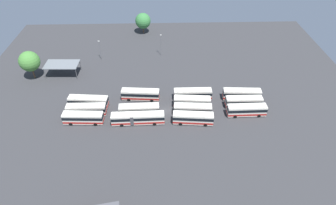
{
  "coord_description": "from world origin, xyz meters",
  "views": [
    {
      "loc": [
        -1.55,
        -63.79,
        54.42
      ],
      "look_at": [
        0.48,
        1.76,
        1.51
      ],
      "focal_mm": 30.85,
      "sensor_mm": 36.0,
      "label": 1
    }
  ],
  "objects": [
    {
      "name": "bus_row0_slot1",
      "position": [
        -22.67,
        -1.1,
        1.83
      ],
      "size": [
        11.0,
        2.61,
        3.46
      ],
      "color": "silver",
      "rests_on": "ground_plane"
    },
    {
      "name": "bus_row1_slot3",
      "position": [
        -7.7,
        5.52,
        1.83
      ],
      "size": [
        11.47,
        3.44,
        3.46
      ],
      "color": "silver",
      "rests_on": "ground_plane"
    },
    {
      "name": "lamp_post_by_building",
      "position": [
        -1.16,
        32.3,
        4.55
      ],
      "size": [
        0.56,
        0.28,
        8.27
      ],
      "color": "slate",
      "rests_on": "ground_plane"
    },
    {
      "name": "bus_row3_slot2",
      "position": [
        22.58,
        1.01,
        1.83
      ],
      "size": [
        10.61,
        2.65,
        3.46
      ],
      "color": "silver",
      "rests_on": "ground_plane"
    },
    {
      "name": "lamp_post_far_corner",
      "position": [
        -23.14,
        29.7,
        4.17
      ],
      "size": [
        0.56,
        0.28,
        7.52
      ],
      "color": "slate",
      "rests_on": "ground_plane"
    },
    {
      "name": "bus_row2_slot1",
      "position": [
        7.35,
        -2.01,
        1.83
      ],
      "size": [
        10.78,
        3.31,
        3.46
      ],
      "color": "silver",
      "rests_on": "ground_plane"
    },
    {
      "name": "bus_row3_slot1",
      "position": [
        22.53,
        -2.7,
        1.83
      ],
      "size": [
        11.0,
        2.7,
        3.46
      ],
      "color": "silver",
      "rests_on": "ground_plane"
    },
    {
      "name": "bus_row1_slot1",
      "position": [
        -7.75,
        -1.68,
        1.83
      ],
      "size": [
        11.38,
        2.82,
        3.46
      ],
      "color": "silver",
      "rests_on": "ground_plane"
    },
    {
      "name": "tree_northeast",
      "position": [
        -43.83,
        18.36,
        6.32
      ],
      "size": [
        6.61,
        6.61,
        9.64
      ],
      "color": "brown",
      "rests_on": "ground_plane"
    },
    {
      "name": "bus_row2_slot0",
      "position": [
        7.1,
        -5.6,
        1.83
      ],
      "size": [
        11.17,
        3.53,
        3.46
      ],
      "color": "silver",
      "rests_on": "ground_plane"
    },
    {
      "name": "bus_row3_slot3",
      "position": [
        22.87,
        4.71,
        1.83
      ],
      "size": [
        11.37,
        3.18,
        3.46
      ],
      "color": "silver",
      "rests_on": "ground_plane"
    },
    {
      "name": "tree_east_edge",
      "position": [
        -8.45,
        51.74,
        5.33
      ],
      "size": [
        6.43,
        6.43,
        8.55
      ],
      "color": "brown",
      "rests_on": "ground_plane"
    },
    {
      "name": "maintenance_shelter",
      "position": [
        -34.42,
        19.98,
        3.97
      ],
      "size": [
        11.2,
        6.57,
        4.16
      ],
      "color": "slate",
      "rests_on": "ground_plane"
    },
    {
      "name": "bus_row1_slot0",
      "position": [
        -7.99,
        -5.18,
        1.83
      ],
      "size": [
        14.47,
        2.84,
        3.46
      ],
      "color": "silver",
      "rests_on": "ground_plane"
    },
    {
      "name": "bus_row2_slot2",
      "position": [
        7.49,
        1.48,
        1.83
      ],
      "size": [
        10.75,
        3.36,
        3.46
      ],
      "color": "silver",
      "rests_on": "ground_plane"
    },
    {
      "name": "bus_row2_slot3",
      "position": [
        8.06,
        5.26,
        1.83
      ],
      "size": [
        11.36,
        2.6,
        3.46
      ],
      "color": "silver",
      "rests_on": "ground_plane"
    },
    {
      "name": "bus_row0_slot2",
      "position": [
        -22.74,
        2.6,
        1.83
      ],
      "size": [
        11.64,
        3.55,
        3.46
      ],
      "color": "silver",
      "rests_on": "ground_plane"
    },
    {
      "name": "bus_row0_slot0",
      "position": [
        -22.86,
        -4.56,
        1.83
      ],
      "size": [
        11.05,
        3.05,
        3.46
      ],
      "color": "silver",
      "rests_on": "ground_plane"
    },
    {
      "name": "ground_plane",
      "position": [
        0.0,
        0.0,
        0.0
      ],
      "size": [
        123.35,
        123.35,
        0.0
      ],
      "primitive_type": "plane",
      "color": "#333335"
    }
  ]
}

